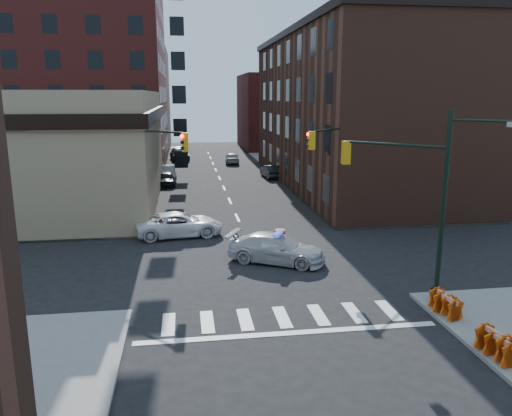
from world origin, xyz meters
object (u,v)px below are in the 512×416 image
object	(u,v)px
police_car	(276,248)
parked_car_wnear	(166,179)
pedestrian_b	(80,223)
pickup	(180,224)
barrel_bank	(157,229)
barricade_nw_a	(95,225)
parked_car_enear	(271,171)
pedestrian_a	(116,222)
barrel_road	(280,239)
parked_car_wfar	(167,172)
barricade_se_a	(448,307)

from	to	relation	value
police_car	parked_car_wnear	xyz separation A→B (m)	(-6.51, 24.29, -0.07)
pedestrian_b	pickup	bearing A→B (deg)	-34.36
police_car	pickup	world-z (taller)	police_car
barrel_bank	barricade_nw_a	distance (m)	4.25
parked_car_enear	barrel_bank	size ratio (longest dim) A/B	3.62
pedestrian_a	barrel_bank	xyz separation A→B (m)	(2.51, -0.40, -0.43)
barrel_road	parked_car_wnear	bearing A→B (deg)	108.15
barrel_road	pickup	bearing A→B (deg)	149.27
parked_car_wfar	barrel_bank	world-z (taller)	parked_car_wfar
pedestrian_b	barricade_se_a	xyz separation A→B (m)	(16.58, -14.00, -0.42)
police_car	barrel_bank	bearing A→B (deg)	76.17
pedestrian_a	parked_car_wnear	bearing A→B (deg)	82.11
police_car	barricade_se_a	bearing A→B (deg)	-118.54
pickup	parked_car_enear	size ratio (longest dim) A/B	1.31
parked_car_enear	pedestrian_b	distance (m)	26.61
parked_car_wnear	police_car	bearing A→B (deg)	-78.11
pedestrian_b	barricade_se_a	size ratio (longest dim) A/B	1.50
parked_car_wnear	barrel_bank	world-z (taller)	parked_car_wnear
parked_car_wnear	barrel_bank	xyz separation A→B (m)	(0.00, -18.62, -0.11)
pickup	parked_car_wnear	size ratio (longest dim) A/B	1.35
parked_car_enear	barricade_nw_a	world-z (taller)	parked_car_enear
pedestrian_b	barrel_bank	xyz separation A→B (m)	(4.68, -0.40, -0.42)
parked_car_wfar	parked_car_enear	bearing A→B (deg)	-10.43
pedestrian_a	pedestrian_b	size ratio (longest dim) A/B	1.01
barricade_se_a	police_car	bearing A→B (deg)	23.11
barricade_nw_a	barricade_se_a	bearing A→B (deg)	-39.94
pedestrian_a	barricade_nw_a	bearing A→B (deg)	145.10
parked_car_enear	pedestrian_a	world-z (taller)	pedestrian_a
pickup	barrel_bank	distance (m)	1.42
pedestrian_b	barrel_bank	bearing A→B (deg)	-37.36
barrel_bank	barricade_nw_a	world-z (taller)	barrel_bank
pedestrian_a	barrel_bank	distance (m)	2.58
police_car	barrel_road	world-z (taller)	police_car
parked_car_enear	barrel_bank	world-z (taller)	parked_car_enear
pickup	barricade_se_a	bearing A→B (deg)	-149.87
barrel_bank	pedestrian_b	bearing A→B (deg)	175.11
police_car	pedestrian_b	bearing A→B (deg)	88.75
police_car	pedestrian_b	world-z (taller)	pedestrian_b
pedestrian_a	barrel_road	world-z (taller)	pedestrian_a
parked_car_enear	barricade_nw_a	distance (m)	25.37
parked_car_enear	barrel_road	distance (m)	25.42
barrel_bank	parked_car_enear	bearing A→B (deg)	63.33
parked_car_wfar	barricade_nw_a	size ratio (longest dim) A/B	3.70
pickup	barricade_nw_a	bearing A→B (deg)	69.94
parked_car_enear	barricade_se_a	world-z (taller)	parked_car_enear
parked_car_wfar	pedestrian_b	size ratio (longest dim) A/B	2.57
barricade_se_a	barricade_nw_a	bearing A→B (deg)	35.49
parked_car_wfar	barricade_se_a	distance (m)	38.07
pickup	barrel_road	world-z (taller)	pickup
police_car	pedestrian_a	world-z (taller)	pedestrian_a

